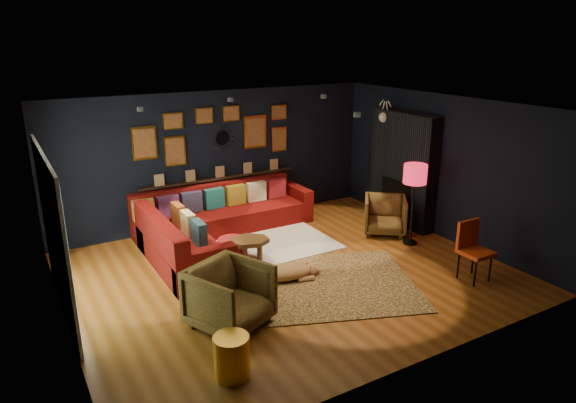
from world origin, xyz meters
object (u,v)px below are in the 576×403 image
sectional (209,226)px  coffee_table (249,243)px  armchair_left (230,294)px  armchair_right (385,213)px  pouf (233,248)px  gold_stool (232,357)px  dog (285,269)px  floor_lamp (415,178)px  orange_chair (472,245)px

sectional → coffee_table: (0.29, -1.06, -0.01)m
armchair_left → armchair_right: size_ratio=1.17×
pouf → gold_stool: (-1.30, -2.85, 0.05)m
pouf → armchair_left: size_ratio=0.54×
armchair_right → dog: 2.76m
armchair_left → dog: size_ratio=0.80×
coffee_table → armchair_left: size_ratio=0.91×
gold_stool → dog: bearing=46.0°
coffee_table → gold_stool: (-1.50, -2.65, -0.07)m
coffee_table → armchair_right: size_ratio=1.07×
armchair_left → floor_lamp: (3.92, 0.89, 0.77)m
coffee_table → orange_chair: orange_chair is taller
coffee_table → sectional: bearing=105.1°
armchair_left → coffee_table: bearing=32.4°
coffee_table → armchair_right: bearing=-3.1°
floor_lamp → armchair_left: bearing=-167.2°
pouf → armchair_left: armchair_left is taller
floor_lamp → dog: floor_lamp is taller
coffee_table → gold_stool: gold_stool is taller
orange_chair → floor_lamp: bearing=83.7°
armchair_right → floor_lamp: bearing=-47.5°
orange_chair → floor_lamp: floor_lamp is taller
sectional → armchair_left: armchair_left is taller
dog → gold_stool: bearing=-119.4°
armchair_right → orange_chair: 2.15m
pouf → armchair_right: bearing=-6.7°
sectional → armchair_right: bearing=-21.5°
coffee_table → armchair_right: (2.78, -0.15, 0.07)m
pouf → dog: bearing=-73.3°
armchair_left → dog: armchair_left is taller
armchair_left → orange_chair: bearing=-33.9°
armchair_right → pouf: bearing=-148.5°
coffee_table → floor_lamp: floor_lamp is taller
armchair_left → orange_chair: 3.80m
dog → armchair_right: bearing=31.5°
sectional → orange_chair: size_ratio=3.70×
pouf → floor_lamp: size_ratio=0.34×
orange_chair → dog: (-2.52, 1.34, -0.35)m
pouf → armchair_left: bearing=-115.1°
sectional → pouf: size_ratio=6.89×
armchair_left → orange_chair: orange_chair is taller
coffee_table → dog: size_ratio=0.73×
sectional → floor_lamp: size_ratio=2.32×
orange_chair → sectional: bearing=131.5°
dog → orange_chair: bearing=-13.3°
sectional → orange_chair: orange_chair is taller
floor_lamp → pouf: bearing=161.8°
sectional → coffee_table: 1.10m
gold_stool → orange_chair: 4.19m
armchair_right → gold_stool: 4.96m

